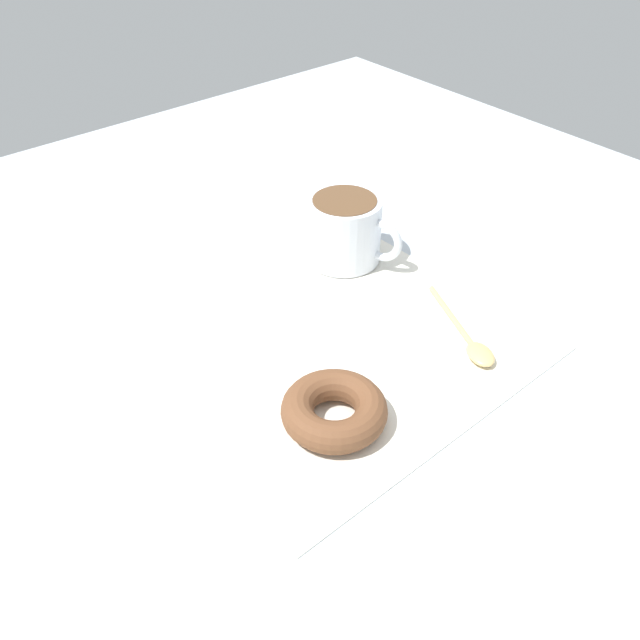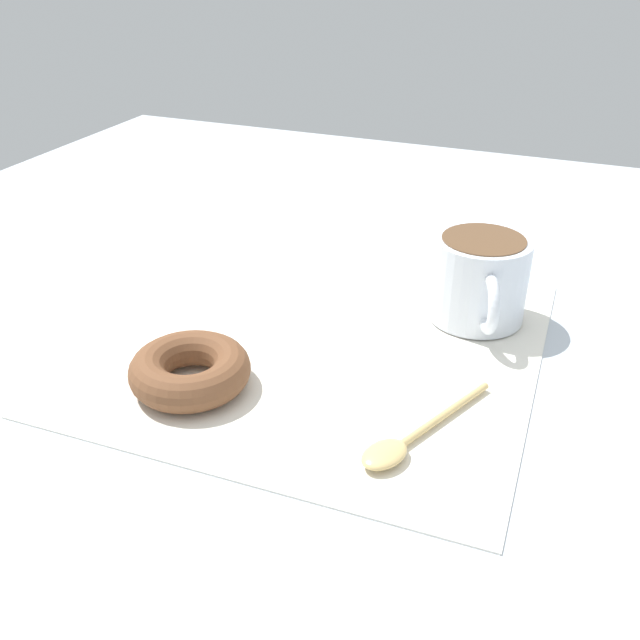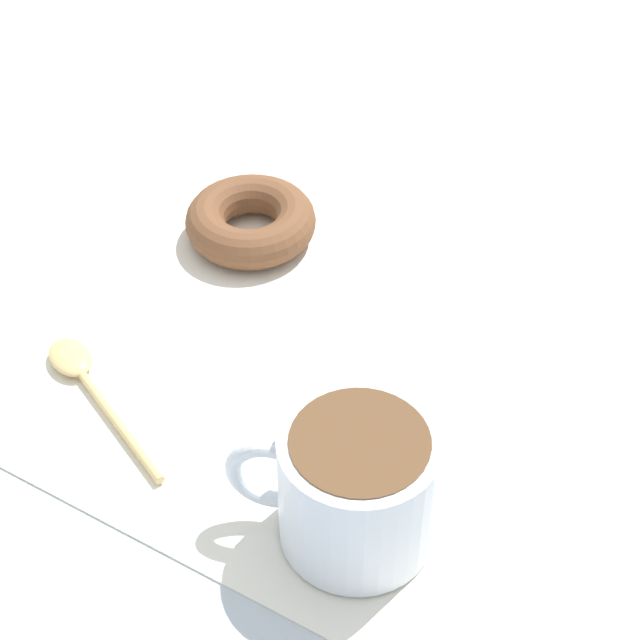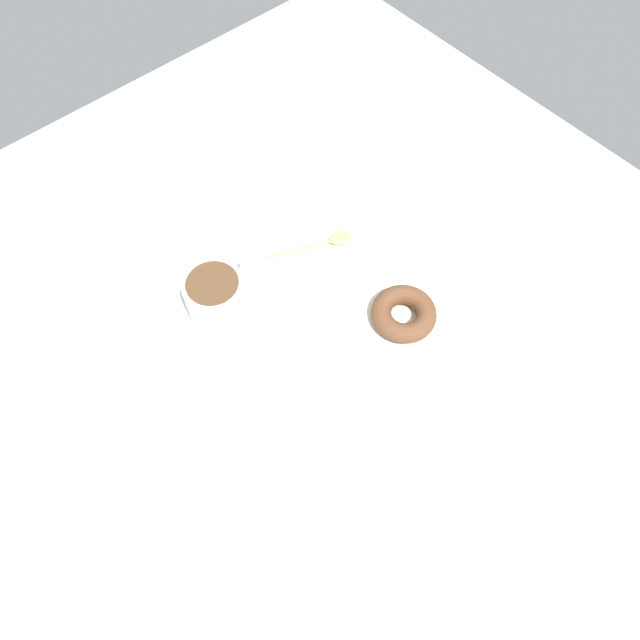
# 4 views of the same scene
# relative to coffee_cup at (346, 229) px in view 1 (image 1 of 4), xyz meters

# --- Properties ---
(ground_plane) EXTENTS (1.20, 1.20, 0.02)m
(ground_plane) POSITION_rel_coffee_cup_xyz_m (0.10, 0.08, -0.05)
(ground_plane) COLOR #B2BCC6
(napkin) EXTENTS (0.36, 0.36, 0.00)m
(napkin) POSITION_rel_coffee_cup_xyz_m (0.11, 0.09, -0.04)
(napkin) COLOR white
(napkin) RESTS_ON ground_plane
(coffee_cup) EXTENTS (0.08, 0.11, 0.07)m
(coffee_cup) POSITION_rel_coffee_cup_xyz_m (0.00, 0.00, 0.00)
(coffee_cup) COLOR silver
(coffee_cup) RESTS_ON napkin
(donut) EXTENTS (0.09, 0.09, 0.03)m
(donut) POSITION_rel_coffee_cup_xyz_m (0.18, 0.19, -0.02)
(donut) COLOR brown
(donut) RESTS_ON napkin
(spoon) EXTENTS (0.07, 0.13, 0.01)m
(spoon) POSITION_rel_coffee_cup_xyz_m (0.01, 0.19, -0.03)
(spoon) COLOR #D8B772
(spoon) RESTS_ON napkin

